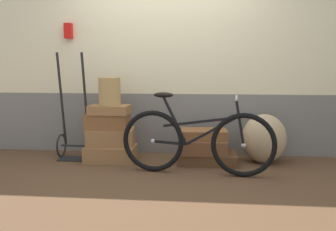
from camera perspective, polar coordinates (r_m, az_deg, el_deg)
ground at (r=4.16m, az=-1.29°, el=-9.06°), size 8.46×5.20×0.06m
station_building at (r=4.82m, az=-0.01°, el=11.70°), size 6.46×0.74×2.98m
suitcase_0 at (r=4.50m, az=-9.24°, el=-6.10°), size 0.63×0.37×0.20m
suitcase_1 at (r=4.49m, az=-9.25°, el=-3.46°), size 0.61×0.41×0.21m
suitcase_2 at (r=4.47m, az=-9.77°, el=-0.93°), size 0.52×0.32×0.19m
suitcase_3 at (r=4.42m, az=-9.45°, el=0.95°), size 0.50×0.32×0.11m
suitcase_4 at (r=4.41m, az=6.37°, el=-6.77°), size 0.73×0.47×0.13m
suitcase_5 at (r=4.33m, az=5.80°, el=-5.01°), size 0.56×0.40×0.17m
suitcase_6 at (r=4.34m, az=5.85°, el=-3.05°), size 0.58×0.40×0.12m
wicker_basket at (r=4.40m, az=-9.46°, el=3.90°), size 0.27×0.27×0.34m
luggage_trolley at (r=4.73m, az=-14.96°, el=-2.97°), size 0.40×0.37×1.36m
burlap_sack at (r=4.50m, az=15.30°, el=-3.63°), size 0.54×0.46×0.61m
bicycle at (r=3.89m, az=4.67°, el=-4.19°), size 1.70×0.46×0.91m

